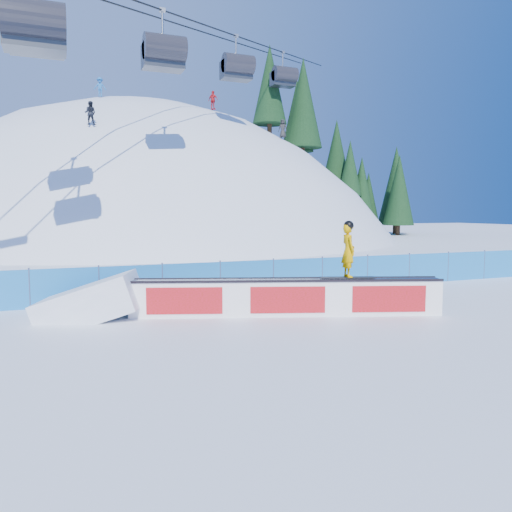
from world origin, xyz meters
name	(u,v)px	position (x,y,z in m)	size (l,w,h in m)	color
ground	(369,315)	(0.00, 0.00, 0.00)	(160.00, 160.00, 0.00)	white
snow_hill	(143,402)	(0.00, 42.00, -18.00)	(64.00, 64.00, 64.00)	white
treeline	(336,159)	(23.62, 41.59, 9.20)	(22.95, 12.63, 20.14)	#322014
safety_fence	(298,275)	(0.00, 4.50, 0.60)	(22.05, 0.05, 1.30)	#1A70BA
chairlift	(224,35)	(4.74, 27.49, 16.89)	(40.80, 41.70, 22.00)	gray
rail_box	(287,297)	(-2.20, 0.83, 0.52)	(8.50, 3.42, 1.05)	white
snow_ramp	(91,317)	(-7.39, 2.61, 0.00)	(2.65, 1.76, 0.99)	white
snowboarder	(348,250)	(-0.56, 0.27, 1.85)	(1.57, 0.77, 1.63)	black
distant_skiers	(164,105)	(0.62, 31.21, 11.86)	(17.95, 10.71, 5.79)	black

